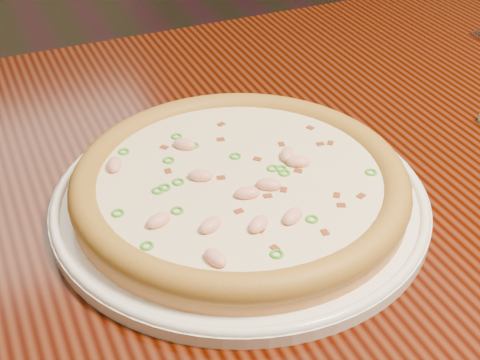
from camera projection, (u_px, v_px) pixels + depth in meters
name	position (u px, v px, depth m)	size (l,w,h in m)	color
ground	(96.00, 251.00, 1.74)	(9.00, 9.00, 0.00)	black
hero_table	(315.00, 223.00, 0.80)	(1.20, 0.80, 0.75)	black
plate	(240.00, 198.00, 0.66)	(0.37, 0.37, 0.02)	white
pizza	(240.00, 183.00, 0.65)	(0.33, 0.33, 0.03)	#C28E41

